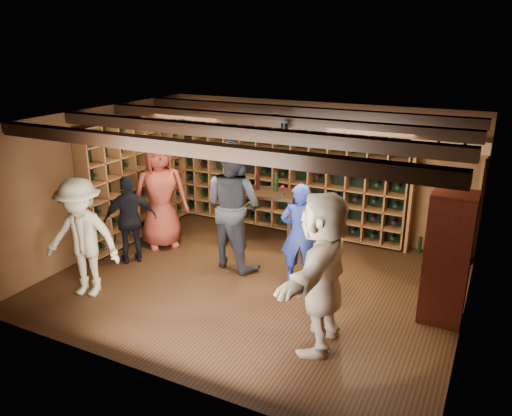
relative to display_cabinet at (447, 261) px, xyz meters
The scene contains 13 objects.
ground 2.85m from the display_cabinet, behind, with size 6.00×6.00×0.00m, color #341C0E.
room_shell 3.14m from the display_cabinet, behind, with size 6.00×6.00×6.00m.
wine_rack_back 3.89m from the display_cabinet, 146.67° to the left, with size 4.65×0.30×2.20m.
wine_rack_left 5.59m from the display_cabinet, behind, with size 0.30×2.65×2.20m.
crate_shelf 2.26m from the display_cabinet, 98.20° to the left, with size 1.20×0.32×2.07m.
display_cabinet is the anchor object (origin of this frame).
man_blue_shirt 2.12m from the display_cabinet, behind, with size 0.58×0.38×1.59m, color navy.
man_grey_suit 3.32m from the display_cabinet, behind, with size 1.02×0.79×2.09m, color black.
guest_red_floral 4.87m from the display_cabinet, behind, with size 0.96×0.62×1.97m, color maroon.
guest_woman_black 4.92m from the display_cabinet, behind, with size 0.87×0.36×1.49m, color black.
guest_khaki 5.02m from the display_cabinet, 161.51° to the right, with size 1.14×0.66×1.77m, color tan.
guest_beige 1.81m from the display_cabinet, 133.87° to the right, with size 1.84×0.59×1.98m, color tan.
tasting_table 3.55m from the display_cabinet, 159.44° to the left, with size 1.44×0.89×1.29m.
Camera 1 is at (3.15, -6.19, 3.59)m, focal length 35.00 mm.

